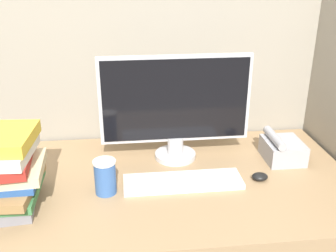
# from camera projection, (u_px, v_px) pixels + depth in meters

# --- Properties ---
(cubicle_panel_rear) EXTENTS (1.93, 0.04, 1.56)m
(cubicle_panel_rear) POSITION_uv_depth(u_px,v_px,m) (149.00, 131.00, 1.92)
(cubicle_panel_rear) COLOR gray
(cubicle_panel_rear) RESTS_ON ground_plane
(monitor) EXTENTS (0.62, 0.17, 0.44)m
(monitor) POSITION_uv_depth(u_px,v_px,m) (176.00, 108.00, 1.60)
(monitor) COLOR #B7B7BC
(monitor) RESTS_ON desk
(keyboard) EXTENTS (0.45, 0.13, 0.02)m
(keyboard) POSITION_uv_depth(u_px,v_px,m) (183.00, 182.00, 1.48)
(keyboard) COLOR silver
(keyboard) RESTS_ON desk
(mouse) EXTENTS (0.06, 0.05, 0.03)m
(mouse) POSITION_uv_depth(u_px,v_px,m) (260.00, 177.00, 1.51)
(mouse) COLOR black
(mouse) RESTS_ON desk
(coffee_cup) EXTENTS (0.08, 0.08, 0.13)m
(coffee_cup) POSITION_uv_depth(u_px,v_px,m) (105.00, 177.00, 1.41)
(coffee_cup) COLOR #335999
(coffee_cup) RESTS_ON desk
(book_stack) EXTENTS (0.24, 0.30, 0.27)m
(book_stack) POSITION_uv_depth(u_px,v_px,m) (6.00, 172.00, 1.31)
(book_stack) COLOR slate
(book_stack) RESTS_ON desk
(desk_telephone) EXTENTS (0.15, 0.18, 0.12)m
(desk_telephone) POSITION_uv_depth(u_px,v_px,m) (282.00, 149.00, 1.65)
(desk_telephone) COLOR #99999E
(desk_telephone) RESTS_ON desk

